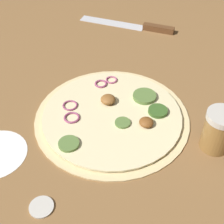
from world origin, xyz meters
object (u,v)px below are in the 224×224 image
at_px(pizza, 113,115).
at_px(spice_jar, 219,130).
at_px(knife, 141,26).
at_px(loose_cap, 41,206).

xyz_separation_m(pizza, spice_jar, (-0.21, 0.07, 0.04)).
bearing_deg(knife, pizza, 97.19).
distance_m(pizza, loose_cap, 0.25).
xyz_separation_m(knife, loose_cap, (0.17, 0.63, -0.00)).
bearing_deg(knife, loose_cap, 91.08).
relative_size(pizza, knife, 1.12).
bearing_deg(loose_cap, knife, -105.07).
xyz_separation_m(pizza, knife, (-0.06, -0.40, 0.00)).
distance_m(pizza, spice_jar, 0.22).
bearing_deg(spice_jar, loose_cap, 26.71).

